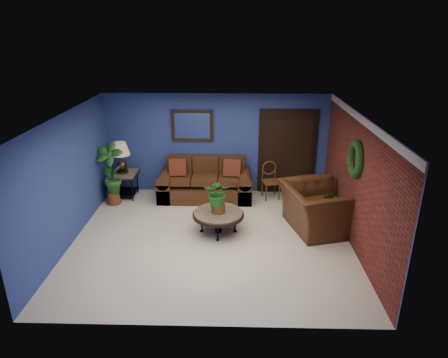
{
  "coord_description": "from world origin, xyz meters",
  "views": [
    {
      "loc": [
        0.43,
        -7.04,
        4.04
      ],
      "look_at": [
        0.23,
        0.55,
        1.08
      ],
      "focal_mm": 32.0,
      "sensor_mm": 36.0,
      "label": 1
    }
  ],
  "objects_px": {
    "end_table": "(123,178)",
    "table_lamp": "(121,154)",
    "sofa": "(205,184)",
    "coffee_table": "(218,215)",
    "armchair": "(316,208)",
    "side_chair": "(270,178)"
  },
  "relations": [
    {
      "from": "coffee_table",
      "to": "side_chair",
      "type": "relative_size",
      "value": 1.16
    },
    {
      "from": "table_lamp",
      "to": "armchair",
      "type": "distance_m",
      "value": 4.75
    },
    {
      "from": "table_lamp",
      "to": "side_chair",
      "type": "relative_size",
      "value": 0.82
    },
    {
      "from": "end_table",
      "to": "side_chair",
      "type": "xyz_separation_m",
      "value": [
        3.62,
        0.07,
        0.03
      ]
    },
    {
      "from": "sofa",
      "to": "table_lamp",
      "type": "relative_size",
      "value": 3.03
    },
    {
      "from": "sofa",
      "to": "armchair",
      "type": "bearing_deg",
      "value": -33.13
    },
    {
      "from": "side_chair",
      "to": "sofa",
      "type": "bearing_deg",
      "value": 167.15
    },
    {
      "from": "coffee_table",
      "to": "armchair",
      "type": "distance_m",
      "value": 2.05
    },
    {
      "from": "sofa",
      "to": "armchair",
      "type": "distance_m",
      "value": 2.9
    },
    {
      "from": "coffee_table",
      "to": "table_lamp",
      "type": "distance_m",
      "value": 3.08
    },
    {
      "from": "sofa",
      "to": "coffee_table",
      "type": "xyz_separation_m",
      "value": [
        0.39,
        -1.8,
        0.06
      ]
    },
    {
      "from": "end_table",
      "to": "armchair",
      "type": "relative_size",
      "value": 0.48
    },
    {
      "from": "end_table",
      "to": "side_chair",
      "type": "height_order",
      "value": "side_chair"
    },
    {
      "from": "side_chair",
      "to": "armchair",
      "type": "bearing_deg",
      "value": -76.71
    },
    {
      "from": "coffee_table",
      "to": "table_lamp",
      "type": "bearing_deg",
      "value": 143.81
    },
    {
      "from": "end_table",
      "to": "sofa",
      "type": "bearing_deg",
      "value": 0.99
    },
    {
      "from": "end_table",
      "to": "table_lamp",
      "type": "relative_size",
      "value": 0.93
    },
    {
      "from": "sofa",
      "to": "side_chair",
      "type": "xyz_separation_m",
      "value": [
        1.59,
        0.03,
        0.18
      ]
    },
    {
      "from": "coffee_table",
      "to": "end_table",
      "type": "xyz_separation_m",
      "value": [
        -2.42,
        1.77,
        0.09
      ]
    },
    {
      "from": "end_table",
      "to": "side_chair",
      "type": "distance_m",
      "value": 3.62
    },
    {
      "from": "coffee_table",
      "to": "sofa",
      "type": "bearing_deg",
      "value": 102.22
    },
    {
      "from": "end_table",
      "to": "table_lamp",
      "type": "height_order",
      "value": "table_lamp"
    }
  ]
}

